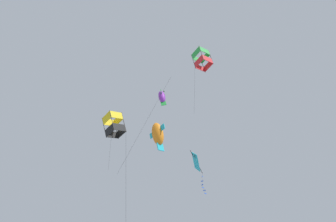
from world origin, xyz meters
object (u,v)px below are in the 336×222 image
kite_box_near_left (202,59)px  kite_fish_near_right (162,97)px  kite_diamond_low_drifter (196,162)px  kite_box_mid_left (114,125)px  kite_fish_highest (158,134)px

kite_box_near_left → kite_fish_near_right: bearing=-110.5°
kite_diamond_low_drifter → kite_box_mid_left: kite_box_mid_left is taller
kite_fish_highest → kite_fish_near_right: (1.50, -0.73, 5.38)m
kite_fish_near_right → kite_box_near_left: kite_box_near_left is taller
kite_fish_highest → kite_fish_near_right: bearing=132.2°
kite_diamond_low_drifter → kite_box_near_left: kite_box_near_left is taller
kite_fish_highest → kite_box_mid_left: bearing=-165.1°
kite_fish_near_right → kite_box_near_left: (-0.45, -4.01, 6.52)m
kite_fish_highest → kite_box_mid_left: size_ratio=1.95×
kite_diamond_low_drifter → kite_box_near_left: bearing=53.8°
kite_fish_near_right → kite_box_mid_left: size_ratio=1.73×
kite_diamond_low_drifter → kite_fish_near_right: kite_fish_near_right is taller
kite_fish_highest → kite_fish_near_right: 5.63m
kite_box_near_left → kite_box_mid_left: 11.82m
kite_diamond_low_drifter → kite_box_mid_left: bearing=-101.2°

